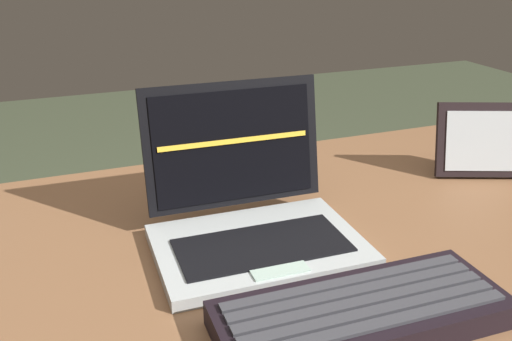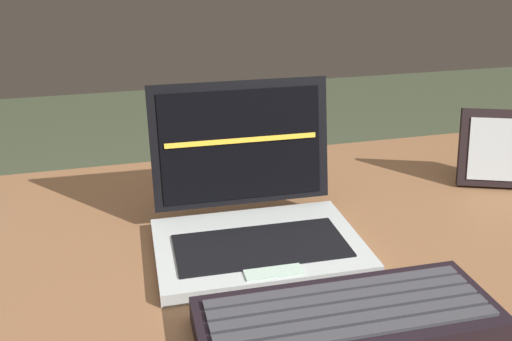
# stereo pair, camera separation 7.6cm
# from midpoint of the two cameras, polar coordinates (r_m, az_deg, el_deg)

# --- Properties ---
(desk) EXTENTS (1.71, 0.77, 0.75)m
(desk) POSITION_cam_midpoint_polar(r_m,az_deg,el_deg) (0.87, -2.64, -13.98)
(desk) COLOR brown
(desk) RESTS_ON ground
(laptop_front) EXTENTS (0.30, 0.25, 0.22)m
(laptop_front) POSITION_cam_midpoint_polar(r_m,az_deg,el_deg) (0.82, 2.36, -4.57)
(laptop_front) COLOR #AEB4B4
(laptop_front) RESTS_ON desk
(external_keyboard) EXTENTS (0.35, 0.14, 0.04)m
(external_keyboard) POSITION_cam_midpoint_polar(r_m,az_deg,el_deg) (0.67, 12.69, -14.86)
(external_keyboard) COLOR black
(external_keyboard) RESTS_ON desk
(photo_frame) EXTENTS (0.17, 0.11, 0.14)m
(photo_frame) POSITION_cam_midpoint_polar(r_m,az_deg,el_deg) (1.12, 25.92, 1.96)
(photo_frame) COLOR black
(photo_frame) RESTS_ON desk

